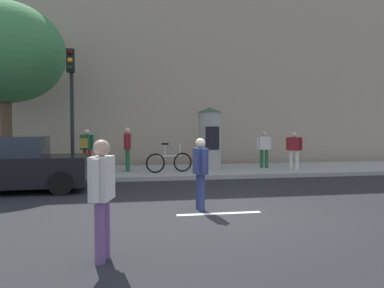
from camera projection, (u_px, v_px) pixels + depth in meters
The scene contains 15 objects.
ground_plane at pixel (219, 214), 7.70m from camera, with size 80.00×80.00×0.00m, color #232326.
sidewalk_curb at pixel (175, 171), 14.58m from camera, with size 36.00×4.00×0.15m, color #9E9B93.
lane_markings at pixel (219, 213), 7.70m from camera, with size 25.80×0.16×0.01m.
building_backdrop at pixel (162, 66), 19.29m from camera, with size 36.00×5.00×10.05m, color tan.
traffic_light at pixel (71, 92), 12.08m from camera, with size 0.24×0.45×4.20m.
poster_column at pixel (210, 138), 14.78m from camera, with size 1.00×1.00×2.48m.
street_tree at pixel (5, 53), 12.94m from camera, with size 4.14×4.14×6.05m.
pedestrian_near_pole at pixel (102, 190), 4.93m from camera, with size 0.34×0.59×1.63m.
pedestrian_in_red_top at pixel (200, 169), 8.01m from camera, with size 0.28×0.58×1.57m.
pedestrian_with_backpack at pixel (264, 147), 15.19m from camera, with size 0.57×0.32×1.50m.
pedestrian_with_bag at pixel (87, 146), 14.20m from camera, with size 0.54×0.50×1.60m.
pedestrian_tallest at pixel (128, 146), 13.95m from camera, with size 0.28×0.64×1.66m.
pedestrian_in_dark_shirt at pixel (294, 147), 14.83m from camera, with size 0.52×0.50×1.47m.
bicycle_leaning at pixel (169, 162), 13.63m from camera, with size 1.75×0.37×1.09m.
parked_car_blue at pixel (7, 165), 10.33m from camera, with size 4.27×2.13×1.56m.
Camera 1 is at (-1.91, -7.41, 1.78)m, focal length 34.53 mm.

